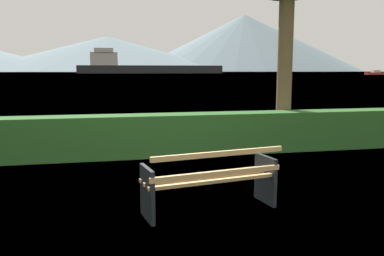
% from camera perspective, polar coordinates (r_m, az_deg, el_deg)
% --- Properties ---
extents(ground_plane, '(1400.00, 1400.00, 0.00)m').
position_cam_1_polar(ground_plane, '(5.47, 2.48, -11.66)').
color(ground_plane, '#4C6B33').
extents(water_surface, '(620.00, 620.00, 0.00)m').
position_cam_1_polar(water_surface, '(311.89, -11.94, 7.82)').
color(water_surface, '#7A99A8').
rests_on(water_surface, ground_plane).
extents(park_bench, '(1.88, 0.88, 0.87)m').
position_cam_1_polar(park_bench, '(5.29, 2.79, -7.50)').
color(park_bench, tan).
rests_on(park_bench, ground_plane).
extents(hedge_row, '(11.84, 0.67, 0.91)m').
position_cam_1_polar(hedge_row, '(8.77, -3.37, -0.97)').
color(hedge_row, '#285B23').
rests_on(hedge_row, ground_plane).
extents(cargo_ship_large, '(80.95, 10.71, 13.68)m').
position_cam_1_polar(cargo_ship_large, '(226.92, -7.50, 8.76)').
color(cargo_ship_large, '#232328').
rests_on(cargo_ship_large, water_surface).
extents(tender_far, '(8.68, 3.06, 1.80)m').
position_cam_1_polar(tender_far, '(178.15, 24.91, 7.18)').
color(tender_far, '#B2332D').
rests_on(tender_far, water_surface).
extents(distant_hills, '(852.98, 435.08, 87.16)m').
position_cam_1_polar(distant_hills, '(585.13, -13.25, 11.17)').
color(distant_hills, slate).
rests_on(distant_hills, ground_plane).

